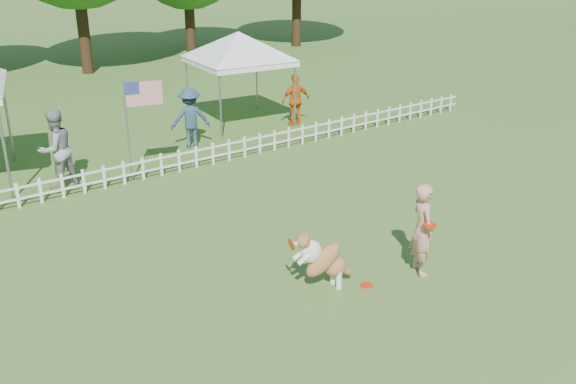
# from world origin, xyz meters

# --- Properties ---
(ground) EXTENTS (120.00, 120.00, 0.00)m
(ground) POSITION_xyz_m (0.00, 0.00, 0.00)
(ground) COLOR #315C1D
(ground) RESTS_ON ground
(picket_fence) EXTENTS (22.00, 0.08, 0.60)m
(picket_fence) POSITION_xyz_m (0.00, 7.00, 0.30)
(picket_fence) COLOR white
(picket_fence) RESTS_ON ground
(handler) EXTENTS (0.62, 0.73, 1.71)m
(handler) POSITION_xyz_m (1.28, -0.33, 0.85)
(handler) COLOR tan
(handler) RESTS_ON ground
(dog) EXTENTS (1.15, 0.56, 1.13)m
(dog) POSITION_xyz_m (-0.51, 0.22, 0.57)
(dog) COLOR brown
(dog) RESTS_ON ground
(frisbee_on_turf) EXTENTS (0.27, 0.27, 0.02)m
(frisbee_on_turf) POSITION_xyz_m (0.16, -0.14, 0.01)
(frisbee_on_turf) COLOR red
(frisbee_on_turf) RESTS_ON ground
(canopy_tent_right) EXTENTS (3.05, 3.05, 2.87)m
(canopy_tent_right) POSITION_xyz_m (4.02, 9.99, 1.43)
(canopy_tent_right) COLOR white
(canopy_tent_right) RESTS_ON ground
(flag_pole) EXTENTS (0.96, 0.33, 2.51)m
(flag_pole) POSITION_xyz_m (-0.99, 7.14, 1.26)
(flag_pole) COLOR gray
(flag_pole) RESTS_ON ground
(spectator_a) EXTENTS (1.12, 0.99, 1.92)m
(spectator_a) POSITION_xyz_m (-2.57, 7.76, 0.96)
(spectator_a) COLOR gray
(spectator_a) RESTS_ON ground
(spectator_b) EXTENTS (1.26, 0.97, 1.73)m
(spectator_b) POSITION_xyz_m (1.52, 8.69, 0.86)
(spectator_b) COLOR navy
(spectator_b) RESTS_ON ground
(spectator_c) EXTENTS (1.01, 0.54, 1.64)m
(spectator_c) POSITION_xyz_m (5.33, 8.76, 0.82)
(spectator_c) COLOR orange
(spectator_c) RESTS_ON ground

